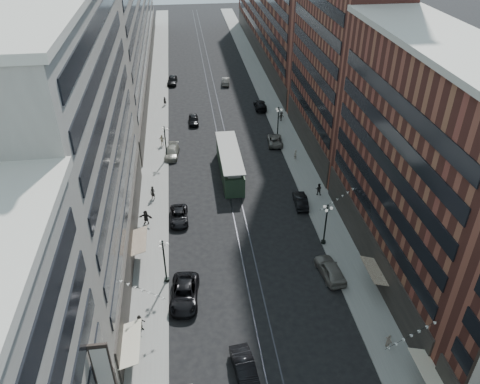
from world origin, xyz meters
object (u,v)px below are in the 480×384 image
car_4 (330,269)px  car_14 (226,81)px  car_10 (301,200)px  pedestrian_extra_0 (153,193)px  car_2 (184,294)px  pedestrian_extra_1 (165,101)px  car_13 (194,120)px  lamppost_sw_mid (165,142)px  pedestrian_4 (389,341)px  lamppost_se_mid (278,122)px  pedestrian_2 (140,323)px  car_8 (172,152)px  car_7 (179,216)px  car_5 (245,369)px  pedestrian_6 (162,140)px  car_11 (275,140)px  car_12 (260,105)px  pedestrian_5 (146,217)px  pedestrian_7 (319,189)px  lamppost_sw_far (164,260)px  pedestrian_8 (295,154)px  pedestrian_9 (281,116)px  streetcar (230,164)px  lamppost_se_far (326,223)px  car_9 (172,80)px

car_4 → car_14: 60.31m
car_10 → pedestrian_extra_0: size_ratio=2.33×
car_2 → pedestrian_extra_1: bearing=98.3°
car_14 → car_13: bearing=74.3°
lamppost_sw_mid → pedestrian_4: (20.07, -38.33, -2.16)m
car_10 → lamppost_se_mid: bearing=-88.2°
lamppost_sw_mid → pedestrian_2: size_ratio=2.86×
lamppost_se_mid → pedestrian_extra_0: size_ratio=2.89×
car_10 → car_8: bearing=-39.0°
lamppost_sw_mid → car_13: 13.74m
car_7 → car_8: 17.16m
car_5 → car_8: (-5.94, 40.39, -0.08)m
pedestrian_6 → pedestrian_extra_0: size_ratio=0.98×
car_2 → car_11: car_2 is taller
car_8 → car_12: bearing=51.9°
car_2 → car_11: size_ratio=1.22×
pedestrian_5 → pedestrian_7: bearing=24.5°
car_5 → pedestrian_5: pedestrian_5 is taller
lamppost_sw_far → car_12: 48.20m
pedestrian_4 → car_8: (-19.27, 39.33, -0.22)m
pedestrian_4 → pedestrian_extra_0: (-21.88, 27.42, 0.17)m
pedestrian_extra_0 → car_5: bearing=-44.2°
car_14 → pedestrian_8: bearing=108.3°
lamppost_se_mid → pedestrian_9: lamppost_se_mid is taller
car_5 → pedestrian_7: 29.97m
lamppost_sw_mid → streetcar: lamppost_sw_mid is taller
pedestrian_7 → pedestrian_2: bearing=63.4°
streetcar → pedestrian_6: 14.21m
pedestrian_4 → car_10: pedestrian_4 is taller
car_10 → car_7: bearing=9.1°
lamppost_se_far → car_4: lamppost_se_far is taller
pedestrian_4 → car_8: pedestrian_4 is taller
pedestrian_4 → pedestrian_9: bearing=-22.7°
streetcar → pedestrian_5: bearing=-136.9°
lamppost_se_mid → car_12: (-0.80, 12.81, -2.34)m
streetcar → car_14: (3.24, 37.23, -0.98)m
pedestrian_2 → pedestrian_7: (22.93, 20.65, -0.08)m
car_10 → pedestrian_5: (-20.12, -1.67, 0.37)m
car_9 → car_10: car_9 is taller
car_8 → pedestrian_extra_1: pedestrian_extra_1 is taller
lamppost_sw_mid → pedestrian_6: size_ratio=2.94×
pedestrian_extra_1 → pedestrian_8: bearing=-60.6°
car_2 → car_13: (2.85, 42.59, -0.11)m
car_9 → pedestrian_8: size_ratio=3.03×
pedestrian_2 → car_14: 66.88m
lamppost_sw_mid → pedestrian_extra_0: (-1.81, -10.91, -1.99)m
car_8 → car_13: (3.90, 11.69, 0.00)m
car_13 → car_9: bearing=100.6°
pedestrian_6 → pedestrian_extra_1: 16.86m
car_9 → pedestrian_6: 28.80m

